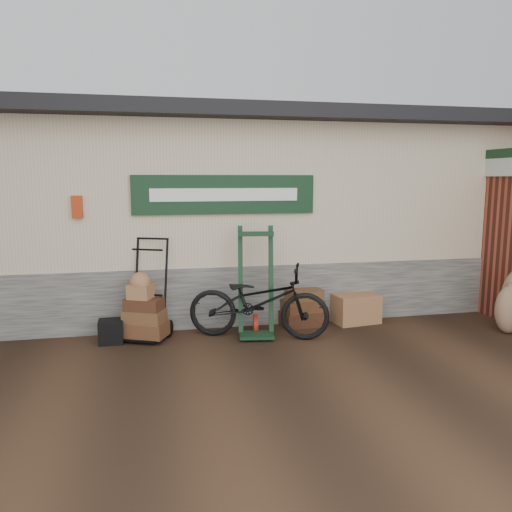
{
  "coord_description": "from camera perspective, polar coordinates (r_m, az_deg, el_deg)",
  "views": [
    {
      "loc": [
        -1.34,
        -6.08,
        2.17
      ],
      "look_at": [
        0.13,
        0.9,
        1.07
      ],
      "focal_mm": 35.0,
      "sensor_mm": 36.0,
      "label": 1
    }
  ],
  "objects": [
    {
      "name": "burlap_sack_right",
      "position": [
        7.94,
        26.97,
        -5.46
      ],
      "size": [
        0.52,
        0.48,
        0.69
      ],
      "primitive_type": "ellipsoid",
      "rotation": [
        0.0,
        0.0,
        0.31
      ],
      "color": "brown",
      "rests_on": "ground"
    },
    {
      "name": "black_trunk",
      "position": [
        6.99,
        -16.24,
        -8.28
      ],
      "size": [
        0.32,
        0.28,
        0.32
      ],
      "primitive_type": "cube",
      "rotation": [
        0.0,
        0.0,
        0.01
      ],
      "color": "black",
      "rests_on": "ground"
    },
    {
      "name": "green_barrow",
      "position": [
        6.89,
        -0.01,
        -2.99
      ],
      "size": [
        0.62,
        0.55,
        1.53
      ],
      "primitive_type": null,
      "rotation": [
        0.0,
        0.0,
        -0.15
      ],
      "color": "black",
      "rests_on": "ground"
    },
    {
      "name": "station_building",
      "position": [
        8.93,
        -3.33,
        5.23
      ],
      "size": [
        14.4,
        4.1,
        3.2
      ],
      "color": "#4C4C47",
      "rests_on": "ground"
    },
    {
      "name": "porter_trolley",
      "position": [
        6.98,
        -12.17,
        -3.56
      ],
      "size": [
        0.85,
        0.77,
        1.4
      ],
      "primitive_type": null,
      "rotation": [
        0.0,
        0.0,
        -0.43
      ],
      "color": "black",
      "rests_on": "ground"
    },
    {
      "name": "bicycle",
      "position": [
        6.84,
        0.29,
        -4.78
      ],
      "size": [
        1.29,
        2.06,
        1.13
      ],
      "primitive_type": "imported",
      "rotation": [
        0.0,
        0.0,
        1.23
      ],
      "color": "black",
      "rests_on": "ground"
    },
    {
      "name": "wicker_hamper",
      "position": [
        7.79,
        11.3,
        -5.87
      ],
      "size": [
        0.72,
        0.52,
        0.44
      ],
      "primitive_type": "cube",
      "rotation": [
        0.0,
        0.0,
        0.13
      ],
      "color": "#92613A",
      "rests_on": "ground"
    },
    {
      "name": "ground",
      "position": [
        6.59,
        0.49,
        -10.42
      ],
      "size": [
        80.0,
        80.0,
        0.0
      ],
      "primitive_type": "plane",
      "color": "black",
      "rests_on": "ground"
    },
    {
      "name": "suitcase_stack",
      "position": [
        7.5,
        5.34,
        -5.84
      ],
      "size": [
        0.68,
        0.49,
        0.56
      ],
      "primitive_type": null,
      "rotation": [
        0.0,
        0.0,
        0.16
      ],
      "color": "#392012",
      "rests_on": "ground"
    }
  ]
}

